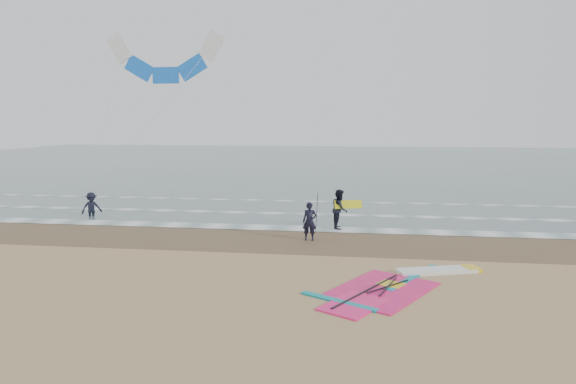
# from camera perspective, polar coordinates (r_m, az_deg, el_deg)

# --- Properties ---
(ground) EXTENTS (120.00, 120.00, 0.00)m
(ground) POSITION_cam_1_polar(r_m,az_deg,el_deg) (16.34, -1.67, -10.09)
(ground) COLOR tan
(ground) RESTS_ON ground
(sea_water) EXTENTS (120.00, 80.00, 0.02)m
(sea_water) POSITION_cam_1_polar(r_m,az_deg,el_deg) (63.58, 5.61, 3.31)
(sea_water) COLOR #47605E
(sea_water) RESTS_ON ground
(wet_sand_band) EXTENTS (120.00, 5.00, 0.01)m
(wet_sand_band) POSITION_cam_1_polar(r_m,az_deg,el_deg) (22.07, 0.95, -5.31)
(wet_sand_band) COLOR brown
(wet_sand_band) RESTS_ON ground
(foam_waterline) EXTENTS (120.00, 9.15, 0.02)m
(foam_waterline) POSITION_cam_1_polar(r_m,az_deg,el_deg) (26.38, 2.14, -3.07)
(foam_waterline) COLOR white
(foam_waterline) RESTS_ON ground
(windsurf_rig) EXTENTS (5.78, 5.47, 0.14)m
(windsurf_rig) POSITION_cam_1_polar(r_m,az_deg,el_deg) (16.44, 12.23, -10.02)
(windsurf_rig) COLOR white
(windsurf_rig) RESTS_ON ground
(person_standing) EXTENTS (0.60, 0.39, 1.64)m
(person_standing) POSITION_cam_1_polar(r_m,az_deg,el_deg) (21.79, 2.41, -3.29)
(person_standing) COLOR black
(person_standing) RESTS_ON ground
(person_walking) EXTENTS (0.71, 0.91, 1.87)m
(person_walking) POSITION_cam_1_polar(r_m,az_deg,el_deg) (24.24, 5.77, -1.91)
(person_walking) COLOR black
(person_walking) RESTS_ON ground
(person_wading) EXTENTS (1.19, 1.19, 1.65)m
(person_wading) POSITION_cam_1_polar(r_m,az_deg,el_deg) (29.08, -21.02, -0.98)
(person_wading) COLOR black
(person_wading) RESTS_ON ground
(held_pole) EXTENTS (0.17, 0.86, 1.82)m
(held_pole) POSITION_cam_1_polar(r_m,az_deg,el_deg) (21.70, 3.21, -2.32)
(held_pole) COLOR black
(held_pole) RESTS_ON ground
(carried_kiteboard) EXTENTS (1.30, 0.51, 0.39)m
(carried_kiteboard) POSITION_cam_1_polar(r_m,az_deg,el_deg) (24.09, 6.72, -1.38)
(carried_kiteboard) COLOR yellow
(carried_kiteboard) RESTS_ON ground
(surf_kite) EXTENTS (6.82, 2.79, 8.88)m
(surf_kite) POSITION_cam_1_polar(r_m,az_deg,el_deg) (30.01, -13.50, 13.92)
(surf_kite) COLOR white
(surf_kite) RESTS_ON ground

